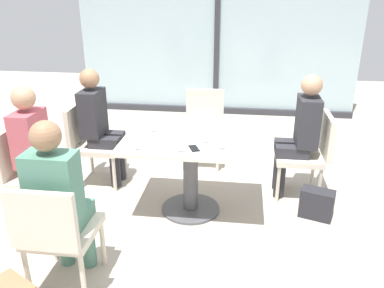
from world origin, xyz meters
TOP-DOWN VIEW (x-y plane):
  - ground_plane at (0.00, 0.00)m, footprint 12.00×12.00m
  - window_wall_backdrop at (0.00, 3.20)m, footprint 4.51×0.10m
  - dining_table_main at (0.00, 0.00)m, footprint 1.25×0.80m
  - chair_front_left at (-0.76, -1.18)m, footprint 0.46×0.50m
  - chair_far_right at (1.14, 0.46)m, footprint 0.50×0.46m
  - chair_far_left at (-1.14, 0.46)m, footprint 0.50×0.46m
  - chair_side_end at (-1.42, -0.31)m, footprint 0.50×0.46m
  - chair_near_window at (0.00, 1.18)m, footprint 0.46×0.51m
  - person_front_left at (-0.76, -1.07)m, footprint 0.34×0.39m
  - person_far_right at (1.03, 0.46)m, footprint 0.39×0.34m
  - person_far_left at (-1.03, 0.46)m, footprint 0.39×0.34m
  - person_side_end at (-1.31, -0.31)m, footprint 0.39×0.34m
  - wine_glass_0 at (0.28, -0.20)m, footprint 0.07×0.07m
  - wine_glass_1 at (-0.39, 0.15)m, footprint 0.07×0.07m
  - wine_glass_2 at (0.13, -0.08)m, footprint 0.07×0.07m
  - wine_glass_3 at (-0.05, -0.31)m, footprint 0.07×0.07m
  - wine_glass_4 at (-0.43, -0.31)m, footprint 0.07×0.07m
  - coffee_cup at (0.51, 0.29)m, footprint 0.08×0.08m
  - cell_phone_on_table at (0.06, -0.20)m, footprint 0.12×0.16m
  - handbag_1 at (1.19, 0.02)m, footprint 0.34×0.25m

SIDE VIEW (x-z plane):
  - ground_plane at x=0.00m, z-range 0.00..0.00m
  - handbag_1 at x=1.19m, z-range 0.00..0.28m
  - chair_front_left at x=-0.76m, z-range 0.06..0.93m
  - chair_far_right at x=1.14m, z-range 0.06..0.93m
  - chair_far_left at x=-1.14m, z-range 0.06..0.93m
  - chair_side_end at x=-1.42m, z-range 0.06..0.93m
  - chair_near_window at x=0.00m, z-range 0.06..0.93m
  - dining_table_main at x=0.00m, z-range 0.17..0.90m
  - person_front_left at x=-0.76m, z-range 0.07..1.33m
  - person_far_right at x=1.03m, z-range 0.07..1.33m
  - person_far_left at x=-1.03m, z-range 0.07..1.33m
  - person_side_end at x=-1.31m, z-range 0.07..1.33m
  - cell_phone_on_table at x=0.06m, z-range 0.73..0.74m
  - coffee_cup at x=0.51m, z-range 0.73..0.82m
  - wine_glass_0 at x=0.28m, z-range 0.77..0.95m
  - wine_glass_1 at x=-0.39m, z-range 0.77..0.95m
  - wine_glass_2 at x=0.13m, z-range 0.77..0.95m
  - wine_glass_3 at x=-0.05m, z-range 0.77..0.95m
  - wine_glass_4 at x=-0.43m, z-range 0.77..0.95m
  - window_wall_backdrop at x=0.00m, z-range -0.14..2.56m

